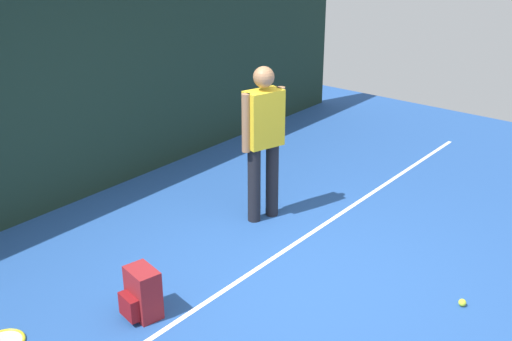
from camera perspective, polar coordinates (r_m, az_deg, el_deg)
name	(u,v)px	position (r m, az deg, el deg)	size (l,w,h in m)	color
ground_plane	(290,281)	(5.83, 3.10, -10.07)	(12.00, 12.00, 0.00)	#234C93
back_fence	(75,87)	(7.31, -16.18, 7.32)	(10.00, 0.10, 2.64)	#192D23
court_line	(259,268)	(6.02, 0.24, -8.87)	(9.00, 0.05, 0.00)	white
tennis_player	(263,135)	(6.56, 0.68, 3.26)	(0.51, 0.32, 1.70)	black
backpack	(142,294)	(5.36, -10.41, -11.05)	(0.33, 0.33, 0.44)	maroon
tennis_ball_by_fence	(462,303)	(5.77, 18.34, -11.39)	(0.07, 0.07, 0.07)	#CCE033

